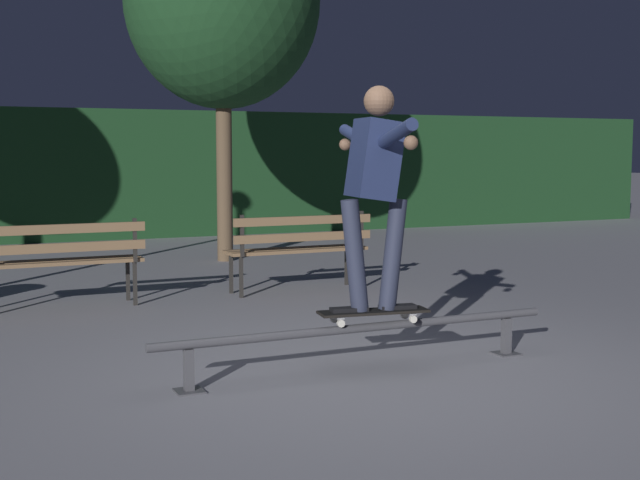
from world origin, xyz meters
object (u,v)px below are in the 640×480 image
(skateboarder, at_px, (375,178))
(park_bench_leftmost, at_px, (60,255))
(park_bench_left_center, at_px, (299,244))
(skateboard, at_px, (373,312))
(tree_behind_benches, at_px, (222,1))
(grind_rail, at_px, (361,334))

(skateboarder, height_order, park_bench_leftmost, skateboarder)
(park_bench_left_center, bearing_deg, skateboard, -104.34)
(skateboard, distance_m, park_bench_leftmost, 3.73)
(park_bench_leftmost, distance_m, tree_behind_benches, 5.00)
(grind_rail, xyz_separation_m, skateboard, (0.10, 0.00, 0.15))
(grind_rail, distance_m, park_bench_left_center, 3.47)
(grind_rail, height_order, tree_behind_benches, tree_behind_benches)
(park_bench_leftmost, height_order, tree_behind_benches, tree_behind_benches)
(skateboarder, distance_m, tree_behind_benches, 6.74)
(skateboarder, bearing_deg, grind_rail, 179.76)
(skateboard, relative_size, tree_behind_benches, 0.16)
(skateboard, relative_size, park_bench_leftmost, 0.50)
(park_bench_leftmost, bearing_deg, tree_behind_benches, 48.23)
(grind_rail, distance_m, skateboard, 0.18)
(grind_rail, relative_size, park_bench_leftmost, 1.88)
(park_bench_left_center, bearing_deg, skateboarder, -104.30)
(skateboard, xyz_separation_m, park_bench_left_center, (0.85, 3.33, 0.12))
(skateboard, distance_m, tree_behind_benches, 7.11)
(tree_behind_benches, bearing_deg, skateboarder, -98.73)
(skateboarder, relative_size, park_bench_leftmost, 0.97)
(skateboarder, bearing_deg, park_bench_leftmost, 116.70)
(tree_behind_benches, bearing_deg, park_bench_left_center, -92.27)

